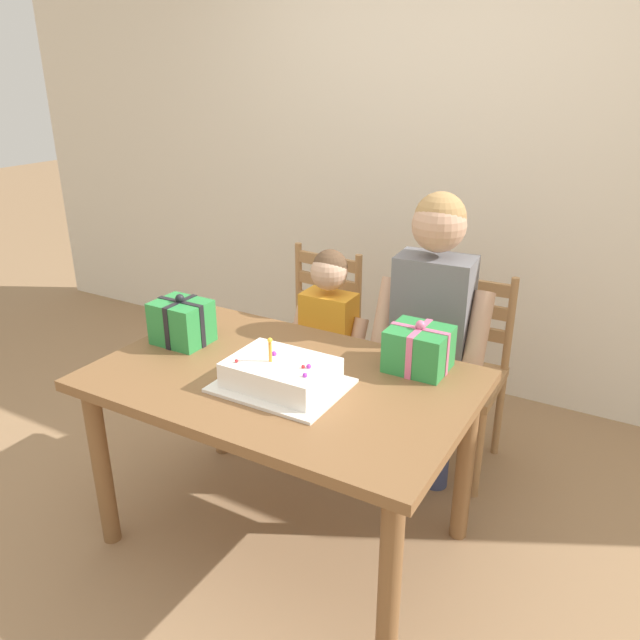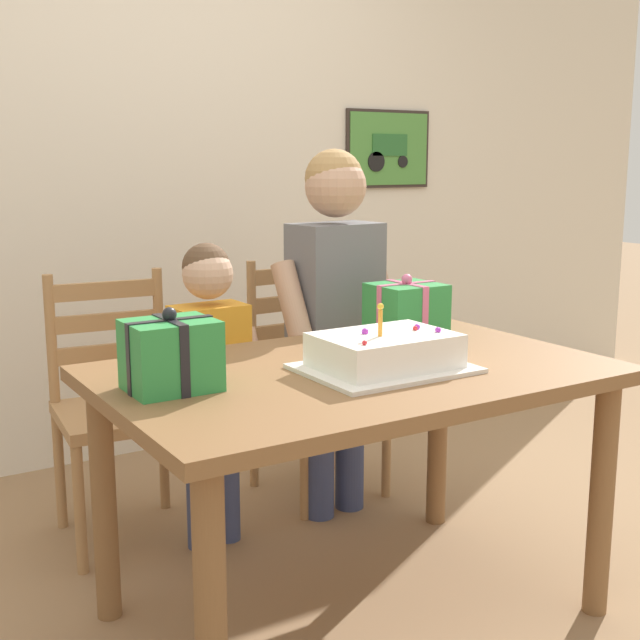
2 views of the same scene
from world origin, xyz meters
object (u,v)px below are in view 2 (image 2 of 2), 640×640
dining_table (355,402)px  child_older (336,298)px  gift_box_beside_cake (171,355)px  birthday_cake (385,353)px  gift_box_red_large (406,308)px  chair_right (313,376)px  chair_left (119,406)px  child_younger (210,366)px

dining_table → child_older: (0.34, 0.63, 0.18)m
dining_table → gift_box_beside_cake: bearing=174.2°
birthday_cake → gift_box_red_large: 0.52m
gift_box_beside_cake → child_older: (0.86, 0.58, -0.01)m
chair_right → child_older: (-0.05, -0.24, 0.35)m
chair_left → child_younger: 0.38m
dining_table → gift_box_red_large: gift_box_red_large is taller
dining_table → child_older: size_ratio=1.03×
dining_table → gift_box_red_large: bearing=36.6°
child_older → gift_box_red_large: bearing=-78.1°
chair_right → child_older: size_ratio=0.69×
gift_box_beside_cake → child_older: 1.03m
chair_left → child_older: (0.73, -0.24, 0.35)m
chair_left → child_younger: child_younger is taller
dining_table → child_older: 0.74m
chair_left → chair_right: (0.79, 0.00, 0.00)m
dining_table → birthday_cake: bearing=-57.5°
gift_box_beside_cake → child_older: size_ratio=0.16×
birthday_cake → child_younger: bearing=105.9°
birthday_cake → chair_right: bearing=69.8°
gift_box_red_large → gift_box_beside_cake: 0.96m
chair_left → child_older: size_ratio=0.69×
gift_box_red_large → dining_table: bearing=-143.4°
dining_table → gift_box_red_large: (0.41, 0.30, 0.18)m
birthday_cake → chair_right: 1.06m
dining_table → gift_box_beside_cake: 0.55m
child_older → child_younger: child_older is taller
gift_box_red_large → child_younger: (-0.56, 0.32, -0.19)m
chair_left → child_older: 0.85m
gift_box_beside_cake → child_younger: bearing=57.9°
gift_box_red_large → chair_left: 1.04m
birthday_cake → child_younger: (-0.20, 0.70, -0.16)m
dining_table → chair_left: (-0.39, 0.87, -0.17)m
dining_table → chair_left: bearing=114.2°
chair_left → gift_box_red_large: bearing=-35.3°
child_older → child_younger: size_ratio=1.29×
gift_box_beside_cake → chair_right: gift_box_beside_cake is taller
chair_right → child_younger: child_younger is taller
dining_table → child_younger: size_ratio=1.33×
dining_table → gift_box_beside_cake: gift_box_beside_cake is taller
child_older → birthday_cake: bearing=-112.8°
birthday_cake → chair_left: bearing=114.9°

